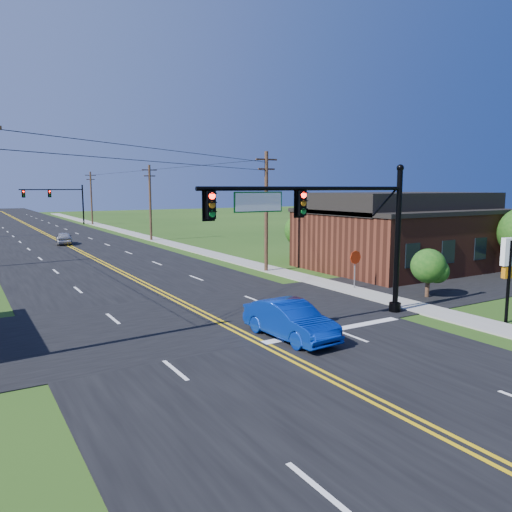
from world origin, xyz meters
TOP-DOWN VIEW (x-y plane):
  - ground at (0.00, 0.00)m, footprint 260.00×260.00m
  - road_main at (0.00, 50.00)m, footprint 16.00×220.00m
  - road_cross at (0.00, 12.00)m, footprint 70.00×10.00m
  - sidewalk at (10.50, 40.00)m, footprint 2.00×160.00m
  - signal_mast_main at (4.34, 8.00)m, footprint 11.30×0.60m
  - signal_mast_far at (4.44, 80.00)m, footprint 10.98×0.60m
  - brick_building at (20.00, 18.00)m, footprint 14.20×11.20m
  - utility_pole_right_a at (9.80, 22.00)m, footprint 1.80×0.28m
  - utility_pole_right_b at (9.80, 48.00)m, footprint 1.80×0.28m
  - utility_pole_right_c at (9.80, 78.00)m, footprint 1.80×0.28m
  - tree_right_back at (16.00, 26.00)m, footprint 3.00×3.00m
  - shrub_corner at (13.00, 9.50)m, footprint 2.00×2.00m
  - blue_car at (1.56, 7.00)m, footprint 1.97×4.90m
  - distant_car at (0.03, 48.99)m, footprint 2.27×4.29m
  - stop_sign at (11.07, 13.54)m, footprint 0.87×0.09m

SIDE VIEW (x-z plane):
  - ground at x=0.00m, z-range 0.00..0.00m
  - road_main at x=0.00m, z-range 0.00..0.04m
  - road_cross at x=0.00m, z-range 0.00..0.04m
  - sidewalk at x=10.50m, z-range 0.00..0.08m
  - distant_car at x=0.03m, z-range 0.00..1.39m
  - blue_car at x=1.56m, z-range 0.00..1.58m
  - stop_sign at x=11.07m, z-range 0.54..2.99m
  - shrub_corner at x=13.00m, z-range 0.42..3.28m
  - brick_building at x=20.00m, z-range 0.00..4.70m
  - tree_right_back at x=16.00m, z-range 0.55..4.65m
  - signal_mast_far at x=4.44m, z-range 0.81..8.29m
  - utility_pole_right_a at x=9.80m, z-range 0.22..9.22m
  - utility_pole_right_b at x=9.80m, z-range 0.22..9.22m
  - utility_pole_right_c at x=9.80m, z-range 0.22..9.22m
  - signal_mast_main at x=4.34m, z-range 1.01..8.49m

